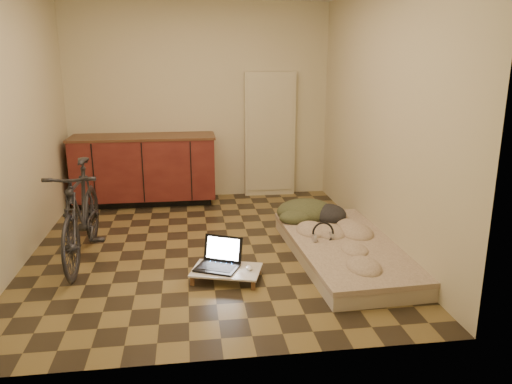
{
  "coord_description": "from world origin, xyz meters",
  "views": [
    {
      "loc": [
        -0.18,
        -4.83,
        1.89
      ],
      "look_at": [
        0.5,
        0.07,
        0.55
      ],
      "focal_mm": 35.0,
      "sensor_mm": 36.0,
      "label": 1
    }
  ],
  "objects": [
    {
      "name": "futon",
      "position": [
        1.3,
        -0.49,
        0.09
      ],
      "size": [
        1.05,
        2.05,
        0.17
      ],
      "rotation": [
        0.0,
        0.0,
        0.05
      ],
      "color": "#BFB298",
      "rests_on": "ground"
    },
    {
      "name": "cabinets",
      "position": [
        -0.75,
        1.7,
        0.47
      ],
      "size": [
        1.84,
        0.62,
        0.91
      ],
      "color": "black",
      "rests_on": "ground"
    },
    {
      "name": "mouse",
      "position": [
        0.31,
        -0.84,
        0.11
      ],
      "size": [
        0.07,
        0.1,
        0.03
      ],
      "primitive_type": "ellipsoid",
      "rotation": [
        0.0,
        0.0,
        0.09
      ],
      "color": "white",
      "rests_on": "lap_desk"
    },
    {
      "name": "laptop",
      "position": [
        0.06,
        -0.74,
        0.15
      ],
      "size": [
        0.46,
        0.44,
        0.25
      ],
      "rotation": [
        0.0,
        0.0,
        -0.44
      ],
      "color": "black",
      "rests_on": "lap_desk"
    },
    {
      "name": "bicycle",
      "position": [
        -1.2,
        -0.17,
        0.52
      ],
      "size": [
        0.48,
        1.62,
        1.04
      ],
      "primitive_type": "imported",
      "rotation": [
        0.0,
        0.0,
        -0.01
      ],
      "color": "black",
      "rests_on": "ground"
    },
    {
      "name": "appliance_panel",
      "position": [
        0.95,
        1.94,
        0.85
      ],
      "size": [
        0.7,
        0.1,
        1.7
      ],
      "primitive_type": "cube",
      "color": "beige",
      "rests_on": "ground"
    },
    {
      "name": "clothing_pile",
      "position": [
        1.16,
        0.33,
        0.31
      ],
      "size": [
        0.7,
        0.59,
        0.27
      ],
      "primitive_type": null,
      "rotation": [
        0.0,
        0.0,
        0.05
      ],
      "color": "#394025",
      "rests_on": "futon"
    },
    {
      "name": "headphones",
      "position": [
        1.09,
        -0.41,
        0.25
      ],
      "size": [
        0.25,
        0.24,
        0.16
      ],
      "primitive_type": null,
      "rotation": [
        0.0,
        0.0,
        0.06
      ],
      "color": "black",
      "rests_on": "futon"
    },
    {
      "name": "room_shell",
      "position": [
        0.0,
        0.0,
        1.3
      ],
      "size": [
        3.5,
        4.0,
        2.6
      ],
      "color": "brown",
      "rests_on": "ground"
    },
    {
      "name": "lap_desk",
      "position": [
        0.12,
        -0.8,
        0.09
      ],
      "size": [
        0.67,
        0.54,
        0.1
      ],
      "rotation": [
        0.0,
        0.0,
        -0.3
      ],
      "color": "brown",
      "rests_on": "ground"
    }
  ]
}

